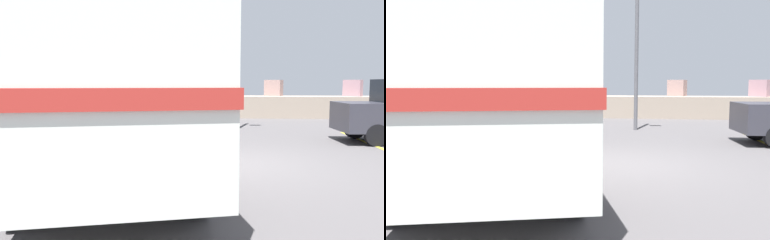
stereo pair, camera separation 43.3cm
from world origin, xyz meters
The scene contains 4 objects.
ground centered at (0.00, 0.00, 0.01)m, with size 32.00×26.00×0.02m.
breakwater centered at (0.22, 11.81, 0.64)m, with size 31.36×1.94×2.38m.
vintage_coach centered at (-2.09, -1.02, 2.05)m, with size 4.57×8.91×3.70m.
lamp_post centered at (0.62, 6.20, 3.43)m, with size 0.58×0.78×6.05m.
Camera 2 is at (0.42, -8.29, 1.77)m, focal length 36.29 mm.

